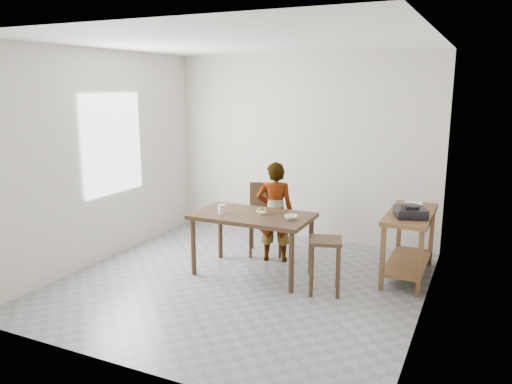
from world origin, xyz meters
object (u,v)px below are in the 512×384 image
at_px(child, 275,212).
at_px(dining_chair, 266,220).
at_px(dining_table, 252,244).
at_px(prep_counter, 409,245).
at_px(stool, 325,266).

bearing_deg(child, dining_chair, -61.52).
bearing_deg(dining_chair, dining_table, -99.70).
height_order(prep_counter, dining_chair, dining_chair).
bearing_deg(dining_chair, prep_counter, -23.81).
relative_size(child, dining_chair, 1.38).
bearing_deg(dining_table, dining_chair, 102.21).
relative_size(child, stool, 2.12).
bearing_deg(prep_counter, stool, -131.55).
height_order(prep_counter, stool, prep_counter).
distance_m(dining_table, stool, 0.97).
distance_m(prep_counter, child, 1.69).
bearing_deg(prep_counter, child, -175.05).
height_order(dining_table, child, child).
height_order(prep_counter, child, child).
bearing_deg(dining_table, child, 84.31).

